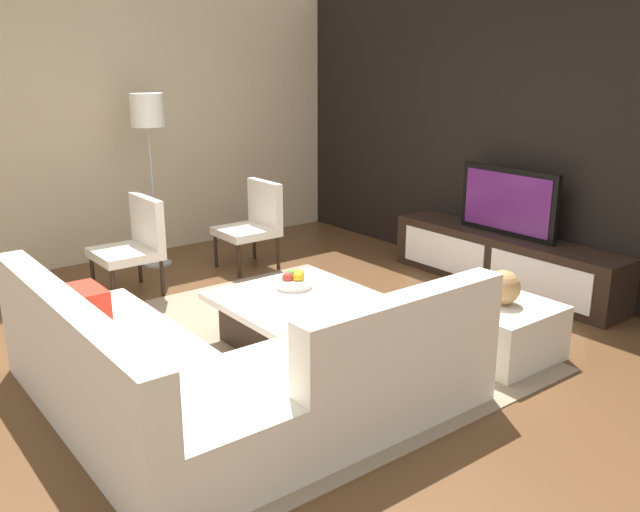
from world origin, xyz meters
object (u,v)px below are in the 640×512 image
sectional_couch (220,374)px  accent_chair_far (254,220)px  television (508,202)px  decorative_ball (503,287)px  media_console (503,261)px  accent_chair_near (135,240)px  coffee_table (297,319)px  fruit_bowl (294,281)px  floor_lamp (148,121)px  ottoman (500,330)px

sectional_couch → accent_chair_far: accent_chair_far is taller
television → decorative_ball: television is taller
sectional_couch → decorative_ball: size_ratio=9.47×
television → accent_chair_far: 2.48m
media_console → decorative_ball: (0.96, -1.28, 0.27)m
accent_chair_near → accent_chair_far: bearing=94.8°
coffee_table → sectional_couch: bearing=-58.9°
television → accent_chair_far: size_ratio=1.17×
television → decorative_ball: bearing=-53.2°
sectional_couch → fruit_bowl: size_ratio=8.27×
sectional_couch → coffee_table: bearing=121.1°
accent_chair_near → floor_lamp: floor_lamp is taller
television → coffee_table: bearing=-92.5°
accent_chair_near → accent_chair_far: same height
sectional_couch → floor_lamp: 3.50m
television → accent_chair_far: bearing=-143.2°
coffee_table → floor_lamp: size_ratio=0.61×
media_console → television: television is taller
decorative_ball → television: bearing=126.8°
floor_lamp → sectional_couch: bearing=-18.4°
television → accent_chair_far: television is taller
accent_chair_near → fruit_bowl: (1.67, 0.56, -0.05)m
television → sectional_couch: 3.37m
media_console → accent_chair_far: (-1.97, -1.47, 0.24)m
sectional_couch → accent_chair_near: bearing=167.6°
floor_lamp → accent_chair_far: bearing=49.6°
media_console → decorative_ball: size_ratio=9.60×
coffee_table → decorative_ball: 1.50m
accent_chair_near → decorative_ball: bearing=30.8°
accent_chair_far → accent_chair_near: bearing=-95.3°
accent_chair_far → coffee_table: bearing=-30.0°
coffee_table → accent_chair_far: size_ratio=1.22×
ottoman → fruit_bowl: size_ratio=2.50×
accent_chair_near → ottoman: (2.91, 1.47, -0.29)m
media_console → decorative_ball: bearing=-53.2°
accent_chair_far → decorative_ball: (2.92, 0.19, 0.04)m
floor_lamp → ottoman: size_ratio=2.48×
media_console → coffee_table: (-0.10, -2.30, -0.05)m
fruit_bowl → decorative_ball: bearing=36.5°
ottoman → accent_chair_far: 2.94m
media_console → ottoman: size_ratio=3.36×
ottoman → fruit_bowl: (-1.23, -0.92, 0.23)m
media_console → sectional_couch: 3.32m
accent_chair_near → decorative_ball: (2.91, 1.47, 0.03)m
media_console → accent_chair_far: accent_chair_far is taller
ottoman → accent_chair_far: accent_chair_far is taller
ottoman → accent_chair_far: bearing=-176.2°
media_console → fruit_bowl: size_ratio=8.39×
sectional_couch → floor_lamp: (-3.13, 1.04, 1.18)m
media_console → floor_lamp: size_ratio=1.35×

